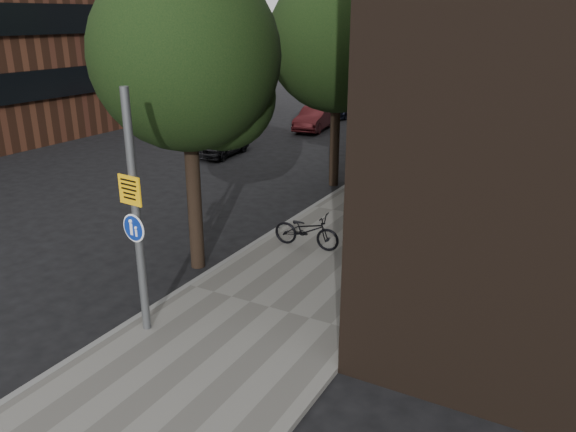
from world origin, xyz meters
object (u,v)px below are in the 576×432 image
Objects in this scene: parked_bike_facade_near at (436,207)px; parked_car_near at (223,143)px; signpost at (136,215)px; pedestrian at (375,231)px.

parked_car_near is (-11.17, 4.55, -0.03)m from parked_bike_facade_near.
signpost is 9.95m from parked_bike_facade_near.
signpost is 1.46× the size of parked_car_near.
pedestrian is 1.02× the size of parked_bike_facade_near.
pedestrian is (2.97, 5.14, -1.52)m from signpost.
pedestrian is 0.56× the size of parked_car_near.
pedestrian is 4.02m from parked_bike_facade_near.
parked_bike_facade_near is 0.55× the size of parked_car_near.
parked_car_near is (-10.63, 8.50, -0.49)m from pedestrian.
parked_car_near is (-7.66, 13.64, -2.01)m from signpost.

